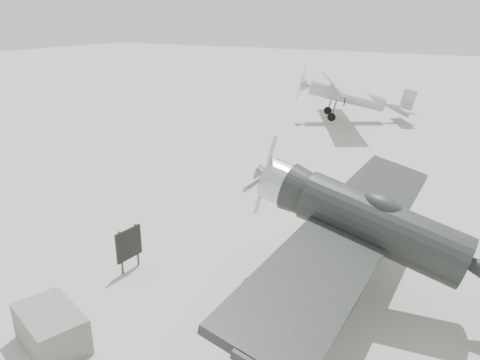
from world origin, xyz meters
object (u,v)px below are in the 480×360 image
object	(u,v)px
highwing_monoplane	(352,93)
sign_board	(129,245)
equipment_block	(51,329)
lowwing_monoplane	(396,234)

from	to	relation	value
highwing_monoplane	sign_board	distance (m)	22.82
sign_board	equipment_block	bearing A→B (deg)	-72.30
highwing_monoplane	sign_board	size ratio (longest dim) A/B	7.97
highwing_monoplane	equipment_block	bearing A→B (deg)	-113.58
lowwing_monoplane	sign_board	world-z (taller)	lowwing_monoplane
highwing_monoplane	equipment_block	distance (m)	26.30
equipment_block	sign_board	size ratio (longest dim) A/B	1.33
highwing_monoplane	sign_board	bearing A→B (deg)	-115.16
highwing_monoplane	sign_board	xyz separation A→B (m)	(0.20, -22.79, -1.16)
lowwing_monoplane	equipment_block	size ratio (longest dim) A/B	6.36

